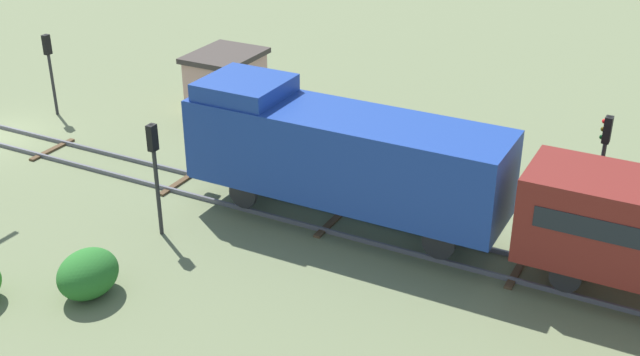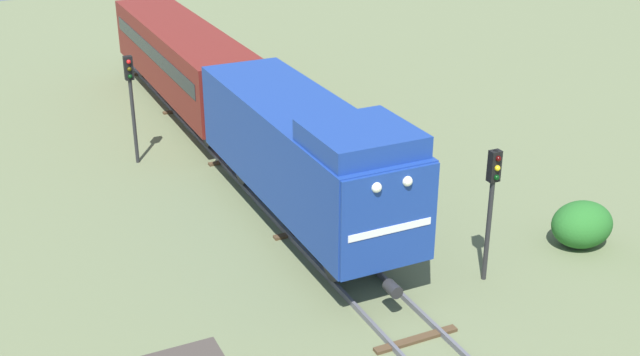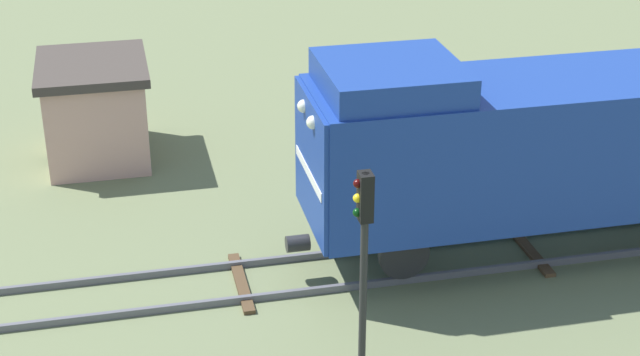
% 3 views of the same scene
% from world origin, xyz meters
% --- Properties ---
extents(locomotive, '(2.90, 11.60, 4.60)m').
position_xyz_m(locomotive, '(0.00, 16.80, 2.77)').
color(locomotive, navy).
rests_on(locomotive, railway_track).
extents(traffic_signal_mid, '(0.32, 0.34, 4.03)m').
position_xyz_m(traffic_signal_mid, '(3.40, 11.70, 2.81)').
color(traffic_signal_mid, '#262628').
rests_on(traffic_signal_mid, ground).
extents(relay_hut, '(3.50, 2.90, 2.74)m').
position_xyz_m(relay_hut, '(-7.50, 7.13, 1.39)').
color(relay_hut, '#D19E8C').
rests_on(relay_hut, ground).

